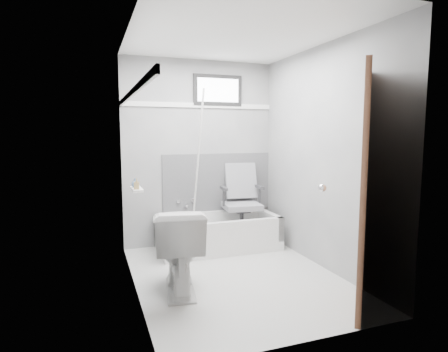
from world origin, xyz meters
name	(u,v)px	position (x,y,z in m)	size (l,w,h in m)	color
floor	(236,276)	(0.00, 0.00, 0.00)	(2.60, 2.60, 0.00)	silver
ceiling	(236,34)	(0.00, 0.00, 2.40)	(2.60, 2.60, 0.00)	silver
wall_back	(200,153)	(0.00, 1.30, 1.20)	(2.00, 0.02, 2.40)	slate
wall_front	(308,173)	(0.00, -1.30, 1.20)	(2.00, 0.02, 2.40)	slate
wall_left	(133,162)	(-1.00, 0.00, 1.20)	(0.02, 2.60, 2.40)	slate
wall_right	(322,158)	(1.00, 0.00, 1.20)	(0.02, 2.60, 2.40)	slate
bathtub	(218,233)	(0.13, 0.93, 0.21)	(1.50, 0.70, 0.42)	silver
office_chair	(242,200)	(0.47, 0.98, 0.59)	(0.55, 0.55, 0.95)	slate
toilet	(179,249)	(-0.62, -0.14, 0.39)	(0.45, 0.80, 0.78)	white
door	(416,194)	(0.98, -1.28, 1.00)	(0.78, 0.78, 2.00)	brown
window	(218,90)	(0.25, 1.29, 2.02)	(0.66, 0.04, 0.40)	black
backerboard	(218,183)	(0.25, 1.29, 0.80)	(1.50, 0.02, 0.78)	#4C4C4F
trim_back	(199,105)	(0.00, 1.29, 1.82)	(2.00, 0.02, 0.06)	white
trim_left	(132,92)	(-0.99, 0.00, 1.82)	(0.02, 2.60, 0.06)	white
pole	(198,166)	(-0.10, 1.06, 1.05)	(0.02, 0.02, 1.95)	silver
shelf	(137,189)	(-0.93, 0.36, 0.90)	(0.10, 0.32, 0.03)	silver
soap_bottle_a	(137,184)	(-0.94, 0.28, 0.97)	(0.05, 0.05, 0.11)	#9B814D
soap_bottle_b	(135,183)	(-0.94, 0.42, 0.96)	(0.07, 0.07, 0.09)	slate
faucet	(186,203)	(-0.20, 1.27, 0.55)	(0.26, 0.10, 0.16)	silver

